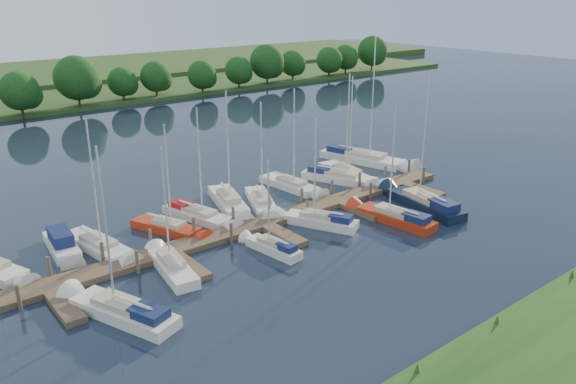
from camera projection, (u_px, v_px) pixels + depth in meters
ground at (331, 262)px, 37.83m from camera, size 260.00×260.00×0.00m
near_bank at (565, 382)px, 25.96m from camera, size 90.00×10.00×0.50m
dock at (267, 226)px, 43.14m from camera, size 40.00×6.00×0.40m
mooring_pilings at (258, 217)px, 43.84m from camera, size 38.24×2.84×2.00m
far_shore at (25, 99)px, 92.98m from camera, size 180.00×30.00×0.60m
treeline at (9, 89)px, 79.18m from camera, size 146.62×9.61×8.31m
motorboat at (63, 247)px, 39.27m from camera, size 2.11×5.82×1.93m
sailboat_n_2 at (100, 248)px, 39.41m from camera, size 3.02×7.82×9.80m
sailboat_n_3 at (170, 229)px, 42.46m from camera, size 3.66×6.71×8.71m
sailboat_n_4 at (199, 216)px, 44.75m from camera, size 3.29×7.49×9.46m
sailboat_n_5 at (229, 204)px, 47.45m from camera, size 3.84×8.03×10.35m
sailboat_n_6 at (262, 203)px, 47.56m from camera, size 4.23×7.16×9.30m
sailboat_n_7 at (292, 186)px, 51.67m from camera, size 2.38×7.64×9.62m
sailboat_n_8 at (342, 179)px, 53.56m from camera, size 4.66×8.31×10.73m
sailboat_n_9 at (348, 175)px, 54.88m from camera, size 2.95×8.12×10.22m
sailboat_n_10 at (366, 160)px, 59.55m from camera, size 4.95×10.83×13.56m
sailboat_s_0 at (121, 312)px, 31.46m from camera, size 4.24×7.97×10.26m
sailboat_s_1 at (172, 268)px, 36.52m from camera, size 2.36×6.74×8.75m
sailboat_s_2 at (272, 248)px, 39.24m from camera, size 1.87×5.35×6.98m
sailboat_s_3 at (319, 222)px, 43.66m from camera, size 4.09×6.58×8.84m
sailboat_s_4 at (393, 218)px, 44.38m from camera, size 2.63×7.77×9.91m
sailboat_s_5 at (423, 204)px, 47.20m from camera, size 3.34×9.03×11.48m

